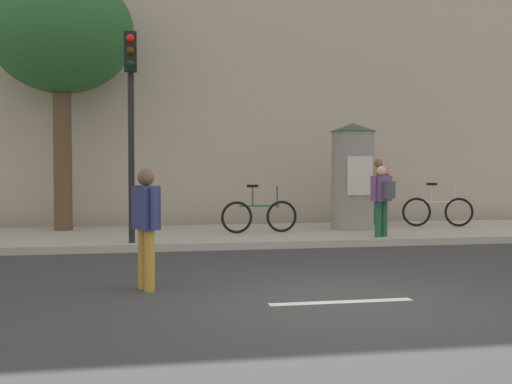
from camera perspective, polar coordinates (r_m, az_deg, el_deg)
ground_plane at (r=7.94m, az=7.64°, el=-9.72°), size 80.00×80.00×0.00m
sidewalk_curb at (r=14.66m, az=-0.98°, el=-3.87°), size 36.00×4.00×0.15m
lane_markings at (r=7.94m, az=7.64°, el=-9.69°), size 25.80×0.16×0.01m
building_backdrop at (r=20.00m, az=-3.48°, el=14.75°), size 36.00×5.00×11.93m
traffic_light at (r=12.67m, az=-11.11°, el=7.92°), size 0.24×0.45×4.07m
poster_column at (r=15.40m, az=8.63°, el=1.47°), size 1.11×1.11×2.53m
street_tree at (r=15.97m, az=-17.00°, el=13.34°), size 3.35×3.35×6.06m
pedestrian_with_bag at (r=8.63m, az=-9.79°, el=-2.44°), size 0.38×0.57×1.61m
pedestrian_in_red_top at (r=13.83m, az=11.20°, el=-0.25°), size 0.54×0.52×1.51m
pedestrian_tallest at (r=16.94m, az=10.92°, el=0.61°), size 0.58×0.47×1.70m
bicycle_leaning at (r=16.58m, az=15.91°, el=-1.63°), size 1.74×0.46×1.09m
bicycle_upright at (r=14.43m, az=0.30°, el=-2.12°), size 1.77×0.18×1.09m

